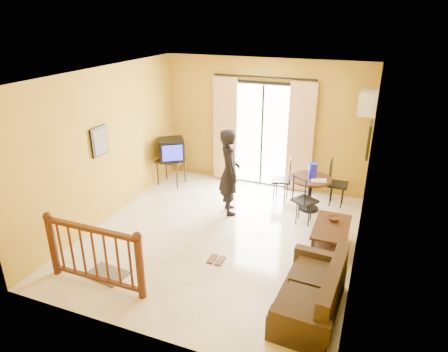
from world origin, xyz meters
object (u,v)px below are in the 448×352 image
at_px(coffee_table, 331,234).
at_px(television, 171,150).
at_px(standing_person, 230,172).
at_px(sofa, 314,296).
at_px(dining_table, 310,185).

bearing_deg(coffee_table, television, 158.75).
bearing_deg(standing_person, sofa, -169.30).
height_order(sofa, standing_person, standing_person).
bearing_deg(television, coffee_table, -55.06).
relative_size(sofa, standing_person, 0.94).
bearing_deg(standing_person, dining_table, -95.15).
height_order(coffee_table, sofa, sofa).
relative_size(television, coffee_table, 0.73).
distance_m(dining_table, coffee_table, 1.48).
distance_m(dining_table, sofa, 3.04).
height_order(dining_table, standing_person, standing_person).
relative_size(dining_table, sofa, 0.51).
bearing_deg(dining_table, television, 177.99).
distance_m(coffee_table, standing_person, 2.20).
bearing_deg(coffee_table, sofa, -90.07).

